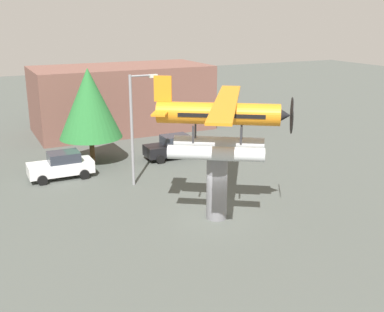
{
  "coord_description": "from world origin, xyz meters",
  "views": [
    {
      "loc": [
        -11.41,
        -20.56,
        10.44
      ],
      "look_at": [
        0.0,
        3.0,
        2.65
      ],
      "focal_mm": 44.43,
      "sensor_mm": 36.0,
      "label": 1
    }
  ],
  "objects_px": {
    "car_mid_white": "(61,165)",
    "car_far_black": "(173,147)",
    "streetlight_primary": "(135,121)",
    "floatplane_monument": "(220,123)",
    "storefront_building": "(122,98)",
    "display_pedestal": "(217,187)",
    "tree_east": "(89,103)"
  },
  "relations": [
    {
      "from": "display_pedestal",
      "to": "car_mid_white",
      "type": "bearing_deg",
      "value": 121.11
    },
    {
      "from": "display_pedestal",
      "to": "car_mid_white",
      "type": "relative_size",
      "value": 0.84
    },
    {
      "from": "floatplane_monument",
      "to": "streetlight_primary",
      "type": "distance_m",
      "value": 7.34
    },
    {
      "from": "car_mid_white",
      "to": "car_far_black",
      "type": "height_order",
      "value": "same"
    },
    {
      "from": "floatplane_monument",
      "to": "streetlight_primary",
      "type": "bearing_deg",
      "value": 140.58
    },
    {
      "from": "car_mid_white",
      "to": "car_far_black",
      "type": "distance_m",
      "value": 8.56
    },
    {
      "from": "car_mid_white",
      "to": "tree_east",
      "type": "height_order",
      "value": "tree_east"
    },
    {
      "from": "storefront_building",
      "to": "car_mid_white",
      "type": "bearing_deg",
      "value": -124.29
    },
    {
      "from": "car_far_black",
      "to": "streetlight_primary",
      "type": "xyz_separation_m",
      "value": [
        -4.43,
        -4.3,
        3.24
      ]
    },
    {
      "from": "car_mid_white",
      "to": "streetlight_primary",
      "type": "relative_size",
      "value": 0.6
    },
    {
      "from": "streetlight_primary",
      "to": "storefront_building",
      "type": "bearing_deg",
      "value": 75.29
    },
    {
      "from": "car_mid_white",
      "to": "streetlight_primary",
      "type": "xyz_separation_m",
      "value": [
        4.08,
        -3.33,
        3.24
      ]
    },
    {
      "from": "display_pedestal",
      "to": "car_far_black",
      "type": "distance_m",
      "value": 11.43
    },
    {
      "from": "floatplane_monument",
      "to": "car_mid_white",
      "type": "bearing_deg",
      "value": 154.53
    },
    {
      "from": "storefront_building",
      "to": "tree_east",
      "type": "relative_size",
      "value": 2.31
    },
    {
      "from": "storefront_building",
      "to": "tree_east",
      "type": "height_order",
      "value": "tree_east"
    },
    {
      "from": "display_pedestal",
      "to": "tree_east",
      "type": "relative_size",
      "value": 0.51
    },
    {
      "from": "display_pedestal",
      "to": "storefront_building",
      "type": "relative_size",
      "value": 0.22
    },
    {
      "from": "streetlight_primary",
      "to": "tree_east",
      "type": "height_order",
      "value": "streetlight_primary"
    },
    {
      "from": "display_pedestal",
      "to": "tree_east",
      "type": "xyz_separation_m",
      "value": [
        -3.42,
        12.77,
        2.62
      ]
    },
    {
      "from": "car_mid_white",
      "to": "storefront_building",
      "type": "distance_m",
      "value": 14.45
    },
    {
      "from": "display_pedestal",
      "to": "car_far_black",
      "type": "bearing_deg",
      "value": 78.03
    },
    {
      "from": "floatplane_monument",
      "to": "storefront_building",
      "type": "height_order",
      "value": "floatplane_monument"
    },
    {
      "from": "car_far_black",
      "to": "tree_east",
      "type": "distance_m",
      "value": 6.95
    },
    {
      "from": "car_far_black",
      "to": "streetlight_primary",
      "type": "height_order",
      "value": "streetlight_primary"
    },
    {
      "from": "car_mid_white",
      "to": "car_far_black",
      "type": "relative_size",
      "value": 1.0
    },
    {
      "from": "storefront_building",
      "to": "car_far_black",
      "type": "bearing_deg",
      "value": -87.61
    },
    {
      "from": "floatplane_monument",
      "to": "storefront_building",
      "type": "xyz_separation_m",
      "value": [
        1.8,
        22.07,
        -2.23
      ]
    },
    {
      "from": "floatplane_monument",
      "to": "car_far_black",
      "type": "bearing_deg",
      "value": 111.79
    },
    {
      "from": "tree_east",
      "to": "streetlight_primary",
      "type": "bearing_deg",
      "value": -77.13
    },
    {
      "from": "tree_east",
      "to": "car_far_black",
      "type": "bearing_deg",
      "value": -15.65
    },
    {
      "from": "floatplane_monument",
      "to": "storefront_building",
      "type": "distance_m",
      "value": 22.26
    }
  ]
}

